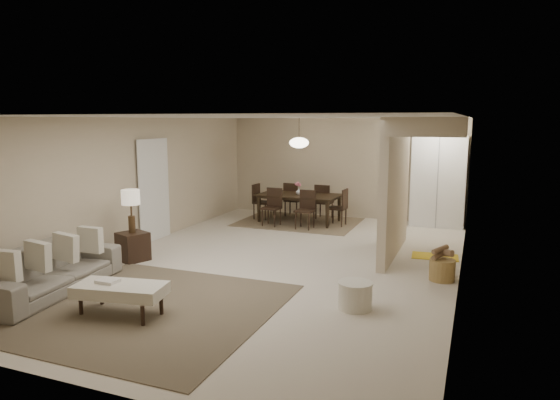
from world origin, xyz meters
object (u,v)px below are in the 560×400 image
at_px(dining_table, 299,208).
at_px(round_pouf, 355,296).
at_px(sofa, 48,270).
at_px(ottoman_bench, 120,290).
at_px(wicker_basket, 442,270).
at_px(pantry_cabinet, 438,181).
at_px(side_table, 133,246).

bearing_deg(dining_table, round_pouf, -59.97).
xyz_separation_m(sofa, ottoman_bench, (1.51, -0.30, -0.01)).
bearing_deg(wicker_basket, pantry_cabinet, 95.51).
height_order(side_table, round_pouf, side_table).
distance_m(pantry_cabinet, wicker_basket, 4.26).
bearing_deg(round_pouf, dining_table, 117.09).
relative_size(sofa, wicker_basket, 5.91).
bearing_deg(side_table, dining_table, 69.11).
xyz_separation_m(pantry_cabinet, wicker_basket, (0.40, -4.15, -0.89)).
bearing_deg(sofa, wicker_basket, -69.10).
distance_m(ottoman_bench, side_table, 2.57).
bearing_deg(wicker_basket, round_pouf, -120.72).
height_order(round_pouf, wicker_basket, round_pouf).
relative_size(pantry_cabinet, sofa, 0.92).
relative_size(side_table, wicker_basket, 1.29).
bearing_deg(dining_table, side_table, -107.96).
xyz_separation_m(sofa, round_pouf, (4.22, 1.01, -0.16)).
bearing_deg(dining_table, wicker_basket, -40.59).
distance_m(sofa, round_pouf, 4.34).
height_order(sofa, dining_table, dining_table).
bearing_deg(dining_table, sofa, -102.43).
distance_m(sofa, dining_table, 6.25).
bearing_deg(sofa, pantry_cabinet, -41.37).
distance_m(ottoman_bench, dining_table, 6.33).
xyz_separation_m(pantry_cabinet, sofa, (-4.80, -6.81, -0.72)).
xyz_separation_m(wicker_basket, dining_table, (-3.54, 3.37, 0.18)).
height_order(pantry_cabinet, round_pouf, pantry_cabinet).
height_order(pantry_cabinet, dining_table, pantry_cabinet).
bearing_deg(ottoman_bench, side_table, 114.38).
xyz_separation_m(sofa, dining_table, (1.66, 6.03, 0.01)).
xyz_separation_m(side_table, wicker_basket, (5.15, 0.84, -0.09)).
xyz_separation_m(sofa, side_table, (0.05, 1.82, -0.08)).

